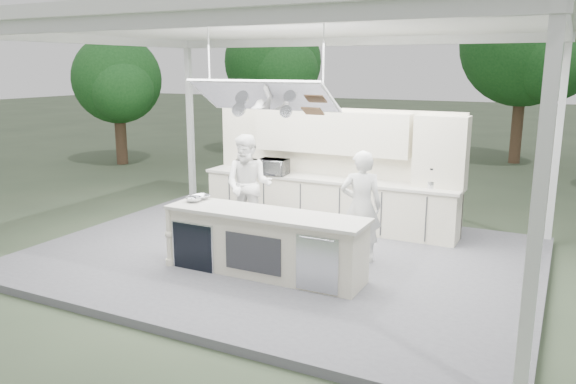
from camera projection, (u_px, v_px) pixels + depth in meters
The scene contains 12 objects.
ground at pixel (281, 261), 9.30m from camera, with size 90.00×90.00×0.00m, color #3C4932.
stage_deck at pixel (281, 257), 9.28m from camera, with size 8.00×6.00×0.12m, color #5C5B60.
tent at pixel (280, 28), 8.47m from camera, with size 8.20×6.20×3.86m.
demo_island at pixel (263, 243), 8.29m from camera, with size 3.10×0.79×0.95m.
back_counter at pixel (326, 201), 10.82m from camera, with size 5.08×0.72×0.95m.
back_wall_unit at pixel (353, 151), 10.60m from camera, with size 5.05×0.48×2.25m.
tree_cluster at pixel (423, 61), 17.16m from camera, with size 19.55×9.40×5.85m.
head_chef at pixel (361, 207), 8.76m from camera, with size 0.65×0.42×1.77m, color silver.
sous_chef at pixel (249, 186), 10.12m from camera, with size 0.90×0.70×1.85m, color white.
toaster_oven at pixel (273, 167), 10.97m from camera, with size 0.55×0.38×0.31m, color #B3B6BA.
bowl_large at pixel (201, 197), 8.97m from camera, with size 0.27×0.27×0.07m, color silver.
bowl_small at pixel (194, 199), 8.79m from camera, with size 0.25×0.25×0.08m, color #AEB0B5.
Camera 1 is at (4.07, -7.82, 3.16)m, focal length 35.00 mm.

